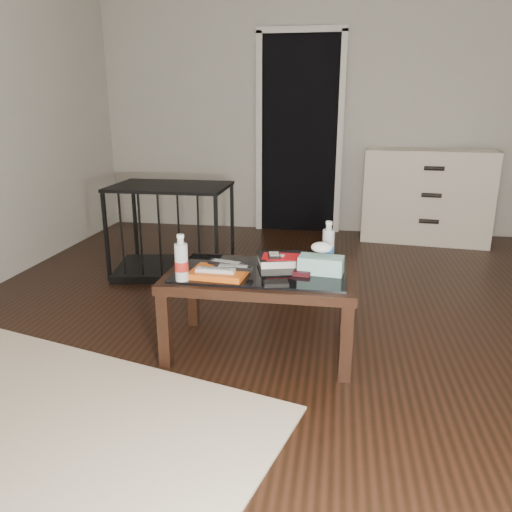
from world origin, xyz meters
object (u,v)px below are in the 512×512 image
at_px(pet_crate, 173,244).
at_px(water_bottle_left, 181,258).
at_px(textbook, 281,259).
at_px(coffee_table, 261,282).
at_px(dresser, 426,196).
at_px(tissue_box, 321,265).
at_px(water_bottle_right, 328,242).

height_order(pet_crate, water_bottle_left, pet_crate).
relative_size(textbook, water_bottle_left, 1.05).
distance_m(coffee_table, pet_crate, 1.53).
distance_m(coffee_table, water_bottle_left, 0.47).
relative_size(pet_crate, textbook, 3.98).
bearing_deg(water_bottle_left, coffee_table, 30.54).
height_order(dresser, tissue_box, dresser).
relative_size(dresser, textbook, 5.00).
xyz_separation_m(water_bottle_left, water_bottle_right, (0.72, 0.41, 0.00)).
bearing_deg(textbook, water_bottle_right, -4.09).
distance_m(dresser, pet_crate, 2.57).
xyz_separation_m(dresser, textbook, (-1.16, -2.46, 0.03)).
relative_size(coffee_table, textbook, 4.00).
relative_size(water_bottle_left, tissue_box, 1.03).
bearing_deg(dresser, water_bottle_left, -113.27).
relative_size(water_bottle_right, tissue_box, 1.03).
bearing_deg(water_bottle_right, pet_crate, 140.63).
distance_m(dresser, water_bottle_left, 3.26).
distance_m(pet_crate, water_bottle_left, 1.57).
xyz_separation_m(coffee_table, water_bottle_right, (0.35, 0.19, 0.18)).
relative_size(coffee_table, water_bottle_left, 4.20).
height_order(pet_crate, water_bottle_right, pet_crate).
bearing_deg(coffee_table, pet_crate, 126.59).
bearing_deg(tissue_box, water_bottle_left, -155.02).
bearing_deg(water_bottle_right, textbook, -168.85).
distance_m(coffee_table, dresser, 2.89).
bearing_deg(water_bottle_left, tissue_box, 18.33).
bearing_deg(water_bottle_left, dresser, 60.06).
bearing_deg(water_bottle_right, coffee_table, -150.95).
relative_size(pet_crate, tissue_box, 4.32).
xyz_separation_m(textbook, tissue_box, (0.23, -0.13, 0.02)).
distance_m(textbook, tissue_box, 0.26).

